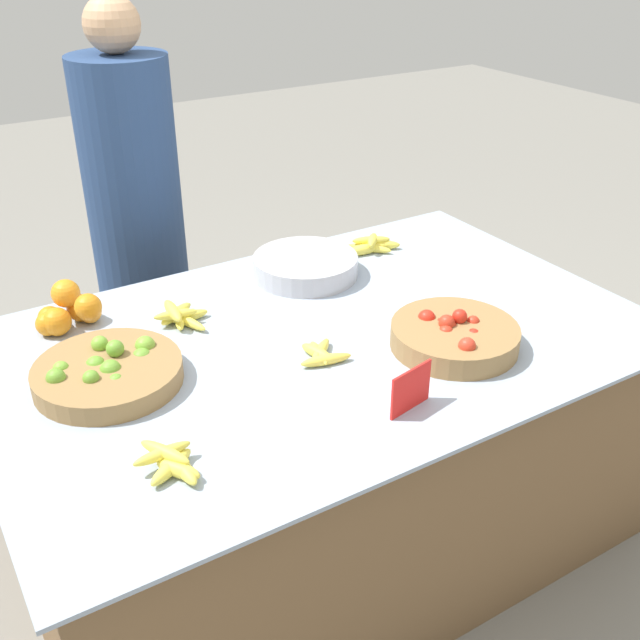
# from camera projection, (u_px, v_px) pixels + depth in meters

# --- Properties ---
(ground_plane) EXTENTS (12.00, 12.00, 0.00)m
(ground_plane) POSITION_uv_depth(u_px,v_px,m) (320.00, 527.00, 2.49)
(ground_plane) COLOR gray
(market_table) EXTENTS (1.86, 1.19, 0.74)m
(market_table) POSITION_uv_depth(u_px,v_px,m) (320.00, 438.00, 2.31)
(market_table) COLOR brown
(market_table) RESTS_ON ground_plane
(lime_bowl) EXTENTS (0.38, 0.38, 0.09)m
(lime_bowl) POSITION_uv_depth(u_px,v_px,m) (108.00, 372.00, 1.91)
(lime_bowl) COLOR olive
(lime_bowl) RESTS_ON market_table
(tomato_basket) EXTENTS (0.35, 0.35, 0.10)m
(tomato_basket) POSITION_uv_depth(u_px,v_px,m) (454.00, 335.00, 2.06)
(tomato_basket) COLOR olive
(tomato_basket) RESTS_ON market_table
(orange_pile) EXTENTS (0.19, 0.18, 0.14)m
(orange_pile) POSITION_uv_depth(u_px,v_px,m) (69.00, 311.00, 2.14)
(orange_pile) COLOR orange
(orange_pile) RESTS_ON market_table
(metal_bowl) EXTENTS (0.34, 0.34, 0.07)m
(metal_bowl) POSITION_uv_depth(u_px,v_px,m) (305.00, 266.00, 2.46)
(metal_bowl) COLOR #B7B7BF
(metal_bowl) RESTS_ON market_table
(price_sign) EXTENTS (0.13, 0.03, 0.11)m
(price_sign) POSITION_uv_depth(u_px,v_px,m) (411.00, 389.00, 1.79)
(price_sign) COLOR red
(price_sign) RESTS_ON market_table
(banana_bunch_front_center) EXTENTS (0.15, 0.13, 0.03)m
(banana_bunch_front_center) POSITION_uv_depth(u_px,v_px,m) (321.00, 354.00, 2.01)
(banana_bunch_front_center) COLOR #EFDB4C
(banana_bunch_front_center) RESTS_ON market_table
(banana_bunch_front_right) EXTENTS (0.17, 0.19, 0.06)m
(banana_bunch_front_right) POSITION_uv_depth(u_px,v_px,m) (180.00, 315.00, 2.18)
(banana_bunch_front_right) COLOR #EFDB4C
(banana_bunch_front_right) RESTS_ON market_table
(banana_bunch_middle_right) EXTENTS (0.21, 0.14, 0.06)m
(banana_bunch_middle_right) POSITION_uv_depth(u_px,v_px,m) (371.00, 245.00, 2.64)
(banana_bunch_middle_right) COLOR #EFDB4C
(banana_bunch_middle_right) RESTS_ON market_table
(banana_bunch_front_left) EXTENTS (0.14, 0.18, 0.05)m
(banana_bunch_front_left) POSITION_uv_depth(u_px,v_px,m) (173.00, 463.00, 1.61)
(banana_bunch_front_left) COLOR #EFDB4C
(banana_bunch_front_left) RESTS_ON market_table
(vendor_person) EXTENTS (0.35, 0.35, 1.57)m
(vendor_person) POSITION_uv_depth(u_px,v_px,m) (139.00, 237.00, 2.82)
(vendor_person) COLOR navy
(vendor_person) RESTS_ON ground_plane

